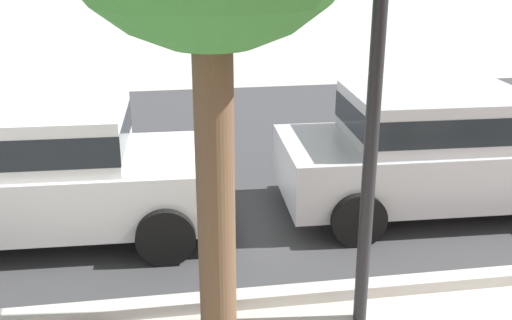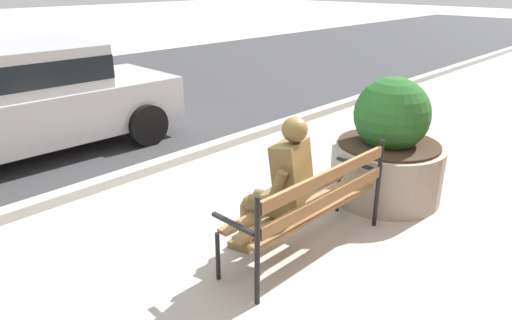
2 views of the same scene
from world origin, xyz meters
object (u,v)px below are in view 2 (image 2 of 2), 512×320
park_bench (312,201)px  parked_car_silver (27,97)px  bronze_statue_seated (278,190)px  concrete_planter (388,151)px

park_bench → parked_car_silver: size_ratio=0.44×
bronze_statue_seated → concrete_planter: 1.81m
park_bench → parked_car_silver: 4.64m
concrete_planter → parked_car_silver: 5.01m
park_bench → concrete_planter: concrete_planter is taller
bronze_statue_seated → parked_car_silver: size_ratio=0.33×
park_bench → parked_car_silver: (-0.66, 4.59, 0.30)m
parked_car_silver → park_bench: bearing=-81.8°
bronze_statue_seated → parked_car_silver: bearing=95.6°
parked_car_silver → bronze_statue_seated: bearing=-84.4°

